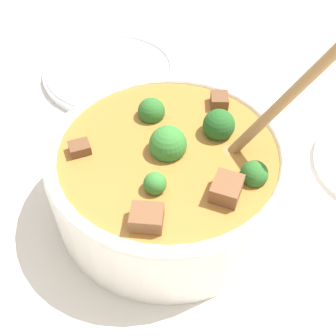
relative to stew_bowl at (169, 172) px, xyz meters
name	(u,v)px	position (x,y,z in m)	size (l,w,h in m)	color
ground_plane	(168,202)	(0.00, 0.00, -0.06)	(4.00, 4.00, 0.00)	silver
stew_bowl	(169,172)	(0.00, 0.00, 0.00)	(0.30, 0.28, 0.28)	white
empty_plate	(111,70)	(0.24, -0.18, -0.05)	(0.23, 0.23, 0.02)	white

